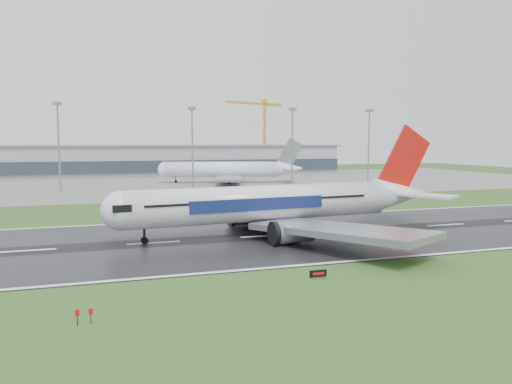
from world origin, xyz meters
name	(u,v)px	position (x,y,z in m)	size (l,w,h in m)	color
ground	(154,243)	(0.00, 0.00, 0.00)	(520.00, 520.00, 0.00)	#2B4F1D
runway	(154,243)	(0.00, 0.00, 0.05)	(400.00, 45.00, 0.10)	black
apron	(122,184)	(0.00, 125.00, 0.04)	(400.00, 130.00, 0.08)	slate
terminal	(117,161)	(0.00, 185.00, 7.50)	(240.00, 36.00, 15.00)	gray
main_airliner	(286,181)	(25.06, 2.12, 10.05)	(67.38, 64.17, 19.89)	silver
parked_airliner	(228,161)	(43.30, 117.43, 9.25)	(62.56, 58.25, 18.34)	white
tower_crane	(265,135)	(87.75, 200.00, 21.59)	(43.66, 2.38, 43.19)	orange
runway_sign	(318,274)	(17.82, -28.10, 0.52)	(2.30, 0.26, 1.04)	black
floodmast_2	(59,149)	(-21.94, 100.00, 14.99)	(0.64, 0.64, 29.98)	gray
floodmast_3	(192,149)	(25.05, 100.00, 14.65)	(0.64, 0.64, 29.30)	gray
floodmast_4	(292,148)	(65.68, 100.00, 14.92)	(0.64, 0.64, 29.84)	gray
floodmast_5	(369,148)	(100.63, 100.00, 14.97)	(0.64, 0.64, 29.93)	gray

